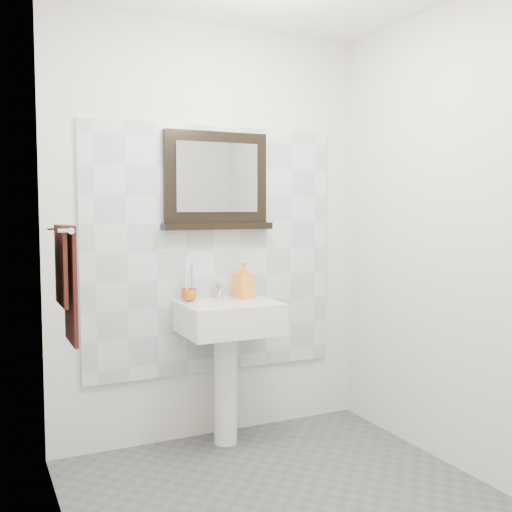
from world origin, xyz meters
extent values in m
cube|color=#505255|center=(0.00, 0.00, 0.00)|extent=(2.00, 2.20, 0.01)
cube|color=silver|center=(0.00, 1.10, 1.25)|extent=(2.00, 0.01, 2.50)
cube|color=silver|center=(0.00, -1.10, 1.25)|extent=(2.00, 0.01, 2.50)
cube|color=silver|center=(-1.00, 0.00, 1.25)|extent=(0.01, 2.20, 2.50)
cube|color=silver|center=(1.00, 0.00, 1.25)|extent=(0.01, 2.20, 2.50)
cube|color=silver|center=(0.00, 1.09, 1.15)|extent=(1.60, 0.02, 1.50)
cylinder|color=white|center=(0.01, 0.92, 0.34)|extent=(0.14, 0.14, 0.68)
cube|color=white|center=(0.01, 0.86, 0.77)|extent=(0.55, 0.44, 0.18)
cylinder|color=silver|center=(0.01, 0.84, 0.85)|extent=(0.32, 0.32, 0.02)
cylinder|color=#4C4C4F|center=(0.01, 0.84, 0.86)|extent=(0.04, 0.04, 0.00)
cylinder|color=silver|center=(0.01, 1.01, 0.91)|extent=(0.04, 0.04, 0.09)
cylinder|color=silver|center=(0.01, 0.96, 0.93)|extent=(0.02, 0.10, 0.02)
cube|color=silver|center=(0.01, 1.02, 0.96)|extent=(0.02, 0.07, 0.01)
imported|color=#BE5716|center=(-0.19, 0.99, 0.90)|extent=(0.11, 0.11, 0.07)
cylinder|color=white|center=(-0.21, 0.98, 0.97)|extent=(0.01, 0.01, 0.19)
cube|color=white|center=(-0.21, 0.98, 1.07)|extent=(0.01, 0.01, 0.03)
cylinder|color=#607BDC|center=(-0.18, 0.98, 0.97)|extent=(0.01, 0.01, 0.19)
cube|color=#607BDC|center=(-0.18, 0.98, 1.07)|extent=(0.01, 0.01, 0.03)
cylinder|color=white|center=(-0.19, 1.01, 0.97)|extent=(0.01, 0.01, 0.19)
cube|color=white|center=(-0.19, 1.01, 1.07)|extent=(0.01, 0.01, 0.03)
cylinder|color=#607BDC|center=(-0.20, 1.00, 0.97)|extent=(0.01, 0.01, 0.19)
cube|color=#607BDC|center=(-0.20, 1.00, 1.07)|extent=(0.01, 0.01, 0.03)
imported|color=orange|center=(0.15, 0.98, 0.97)|extent=(0.12, 0.12, 0.22)
cube|color=black|center=(0.01, 1.07, 1.59)|extent=(0.65, 0.06, 0.54)
cube|color=#99999E|center=(0.01, 1.03, 1.59)|extent=(0.52, 0.01, 0.41)
cube|color=black|center=(0.01, 1.04, 1.30)|extent=(0.69, 0.11, 0.04)
cylinder|color=silver|center=(-0.94, 0.55, 1.30)|extent=(0.03, 0.40, 0.03)
cylinder|color=silver|center=(-0.97, 0.36, 1.30)|extent=(0.05, 0.02, 0.02)
cylinder|color=silver|center=(-0.97, 0.74, 1.30)|extent=(0.05, 0.02, 0.02)
cube|color=black|center=(-0.93, 0.55, 1.03)|extent=(0.02, 0.30, 0.52)
cube|color=black|center=(-0.96, 0.55, 1.12)|extent=(0.02, 0.30, 0.34)
cube|color=black|center=(-0.94, 0.55, 1.31)|extent=(0.06, 0.30, 0.03)
camera|label=1|loc=(-1.34, -2.31, 1.40)|focal=42.00mm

